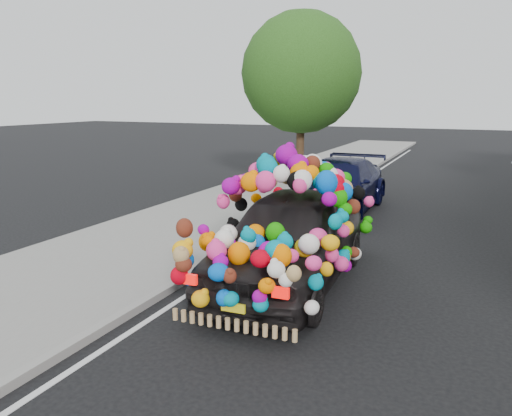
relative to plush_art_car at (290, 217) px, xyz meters
The scene contains 6 objects.
ground 1.40m from the plush_art_car, 25.40° to the right, with size 100.00×100.00×0.00m, color black.
sidewalk 3.78m from the plush_art_car, behind, with size 4.00×60.00×0.12m, color gray.
kerb 2.01m from the plush_art_car, 168.54° to the right, with size 0.15×60.00×0.13m, color gray.
tree_near_sidewalk 10.09m from the plush_art_car, 108.67° to the left, with size 4.20×4.20×6.13m.
plush_art_car is the anchor object (origin of this frame).
navy_sedan 5.78m from the plush_art_car, 97.51° to the left, with size 2.07×5.08×1.48m, color black.
Camera 1 is at (2.21, -7.45, 3.14)m, focal length 35.00 mm.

